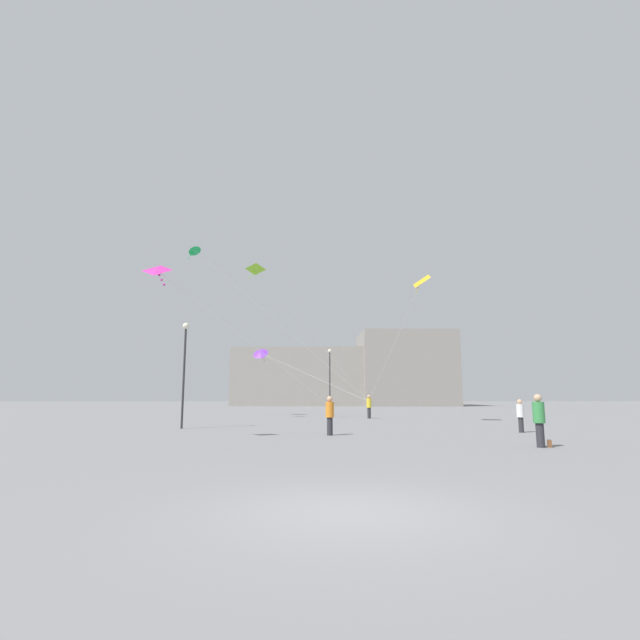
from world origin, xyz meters
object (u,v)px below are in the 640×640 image
object	(u,v)px
person_in_yellow	(369,405)
kite_lime_delta	(259,274)
building_centre_hall	(405,369)
handbag_beside_flyer	(550,444)
kite_amber_delta	(420,283)
person_in_green	(539,418)
kite_magenta_delta	(163,275)
kite_violet_diamond	(261,353)
person_in_orange	(330,414)
lamppost_west	(185,358)
person_in_white	(520,414)
kite_emerald_diamond	(198,254)
lamppost_east	(330,372)
building_left_hall	(306,378)

from	to	relation	value
person_in_yellow	kite_lime_delta	world-z (taller)	kite_lime_delta
building_centre_hall	handbag_beside_flyer	world-z (taller)	building_centre_hall
kite_amber_delta	building_centre_hall	xyz separation A→B (m)	(10.06, 55.55, -2.78)
person_in_green	kite_magenta_delta	bearing A→B (deg)	-158.66
person_in_green	kite_violet_diamond	xyz separation A→B (m)	(-12.26, 27.00, 4.59)
person_in_orange	lamppost_west	xyz separation A→B (m)	(-7.79, 4.68, 2.84)
person_in_white	building_centre_hall	world-z (taller)	building_centre_hall
person_in_white	kite_amber_delta	size ratio (longest dim) A/B	0.19
person_in_orange	kite_violet_diamond	distance (m)	22.85
person_in_yellow	kite_lime_delta	distance (m)	13.31
kite_emerald_diamond	lamppost_west	world-z (taller)	kite_emerald_diamond
person_in_orange	lamppost_east	size ratio (longest dim) A/B	0.28
kite_violet_diamond	lamppost_east	bearing A→B (deg)	16.23
person_in_orange	kite_violet_diamond	xyz separation A→B (m)	(-5.29, 21.74, 4.62)
kite_violet_diamond	building_left_hall	distance (m)	47.61
person_in_yellow	person_in_green	bearing A→B (deg)	96.98
kite_magenta_delta	kite_emerald_diamond	bearing A→B (deg)	98.67
person_in_white	kite_emerald_diamond	size ratio (longest dim) A/B	0.11
kite_violet_diamond	building_centre_hall	bearing A→B (deg)	63.17
kite_emerald_diamond	person_in_yellow	bearing A→B (deg)	10.69
person_in_orange	person_in_yellow	bearing A→B (deg)	-124.90
person_in_yellow	lamppost_west	bearing A→B (deg)	43.13
kite_lime_delta	lamppost_east	xyz separation A→B (m)	(5.78, 10.20, -6.85)
person_in_yellow	kite_amber_delta	world-z (taller)	kite_amber_delta
person_in_white	handbag_beside_flyer	distance (m)	6.92
kite_emerald_diamond	lamppost_east	bearing A→B (deg)	43.63
lamppost_east	handbag_beside_flyer	world-z (taller)	lamppost_east
lamppost_east	person_in_yellow	bearing A→B (deg)	-69.96
kite_emerald_diamond	person_in_orange	bearing A→B (deg)	-55.32
building_centre_hall	lamppost_east	world-z (taller)	building_centre_hall
person_in_white	handbag_beside_flyer	bearing A→B (deg)	-14.70
kite_emerald_diamond	building_left_hall	bearing A→B (deg)	81.74
person_in_white	kite_lime_delta	xyz separation A→B (m)	(-14.00, 11.94, 10.00)
person_in_green	kite_violet_diamond	size ratio (longest dim) A/B	0.18
kite_violet_diamond	kite_amber_delta	bearing A→B (deg)	-45.67
kite_lime_delta	kite_emerald_diamond	size ratio (longest dim) A/B	0.72
person_in_yellow	building_left_hall	size ratio (longest dim) A/B	0.07
person_in_white	kite_emerald_diamond	distance (m)	25.13
handbag_beside_flyer	person_in_yellow	bearing A→B (deg)	99.42
person_in_green	kite_lime_delta	bearing A→B (deg)	153.86
kite_violet_diamond	lamppost_east	distance (m)	6.80
kite_magenta_delta	lamppost_east	world-z (taller)	kite_magenta_delta
person_in_green	person_in_yellow	world-z (taller)	person_in_yellow
person_in_green	person_in_yellow	bearing A→B (deg)	130.23
person_in_yellow	lamppost_east	world-z (taller)	lamppost_east
handbag_beside_flyer	lamppost_west	bearing A→B (deg)	146.93
person_in_green	building_centre_hall	bearing A→B (deg)	113.94
person_in_orange	person_in_white	xyz separation A→B (m)	(9.28, 1.44, -0.08)
building_left_hall	building_centre_hall	size ratio (longest dim) A/B	1.64
kite_emerald_diamond	building_centre_hall	xyz separation A→B (m)	(26.07, 51.52, -5.93)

